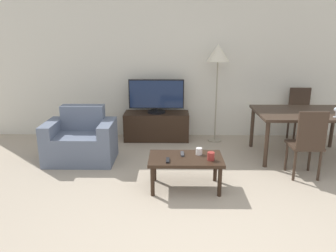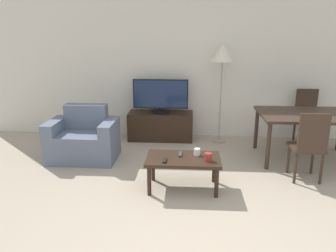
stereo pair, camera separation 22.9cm
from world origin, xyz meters
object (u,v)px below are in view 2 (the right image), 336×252
(armchair, at_px, (84,140))
(coffee_table, at_px, (183,162))
(tv_stand, at_px, (161,126))
(cup_white_near, at_px, (208,157))
(remote_primary, at_px, (180,154))
(tv, at_px, (161,96))
(remote_secondary, at_px, (165,160))
(floor_lamp, at_px, (222,57))
(dining_chair_far, at_px, (307,114))
(dining_chair_near, at_px, (309,144))
(cup_colored_far, at_px, (197,152))
(dining_table, at_px, (309,118))

(armchair, relative_size, coffee_table, 1.11)
(tv_stand, distance_m, cup_white_near, 2.17)
(tv_stand, distance_m, remote_primary, 1.90)
(tv, height_order, remote_secondary, tv)
(floor_lamp, relative_size, remote_secondary, 11.33)
(dining_chair_far, relative_size, remote_secondary, 6.26)
(dining_chair_near, distance_m, cup_white_near, 1.36)
(floor_lamp, xyz_separation_m, cup_white_near, (-0.30, -1.95, -1.04))
(remote_primary, bearing_deg, floor_lamp, 70.26)
(remote_secondary, height_order, cup_white_near, cup_white_near)
(tv_stand, xyz_separation_m, coffee_table, (0.45, -1.94, 0.11))
(dining_chair_far, relative_size, floor_lamp, 0.55)
(coffee_table, distance_m, dining_chair_far, 2.87)
(dining_chair_far, bearing_deg, armchair, -164.30)
(remote_secondary, height_order, cup_colored_far, cup_colored_far)
(dining_chair_near, distance_m, dining_chair_far, 1.70)
(dining_table, xyz_separation_m, cup_colored_far, (-1.69, -1.03, -0.19))
(cup_white_near, height_order, cup_colored_far, cup_white_near)
(dining_table, xyz_separation_m, remote_secondary, (-2.07, -1.25, -0.23))
(tv_stand, xyz_separation_m, dining_table, (2.31, -0.81, 0.40))
(remote_primary, bearing_deg, dining_chair_far, 40.62)
(dining_table, height_order, dining_chair_far, dining_chair_far)
(tv, bearing_deg, armchair, -136.80)
(tv_stand, distance_m, cup_colored_far, 1.95)
(dining_table, height_order, floor_lamp, floor_lamp)
(coffee_table, height_order, cup_white_near, cup_white_near)
(dining_chair_far, relative_size, remote_primary, 6.26)
(dining_chair_far, distance_m, cup_colored_far, 2.67)
(dining_chair_far, bearing_deg, cup_white_near, -131.92)
(floor_lamp, bearing_deg, tv, 176.36)
(tv, bearing_deg, dining_chair_far, 0.00)
(dining_table, distance_m, cup_white_near, 1.98)
(coffee_table, relative_size, cup_white_near, 9.28)
(armchair, height_order, cup_colored_far, armchair)
(tv_stand, bearing_deg, tv, -90.00)
(cup_white_near, bearing_deg, tv_stand, 110.34)
(tv_stand, relative_size, coffee_table, 1.27)
(dining_chair_far, height_order, floor_lamp, floor_lamp)
(tv_stand, distance_m, floor_lamp, 1.63)
(tv_stand, bearing_deg, dining_table, -19.40)
(armchair, xyz_separation_m, cup_white_near, (1.84, -0.99, 0.16))
(floor_lamp, xyz_separation_m, remote_primary, (-0.64, -1.78, -1.07))
(coffee_table, height_order, floor_lamp, floor_lamp)
(dining_chair_near, bearing_deg, coffee_table, -168.85)
(armchair, relative_size, tv_stand, 0.88)
(remote_primary, xyz_separation_m, cup_colored_far, (0.21, 0.01, 0.03))
(dining_chair_near, bearing_deg, dining_chair_far, 72.45)
(tv, distance_m, dining_chair_near, 2.63)
(tv, height_order, floor_lamp, floor_lamp)
(dining_chair_near, bearing_deg, remote_secondary, -166.42)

